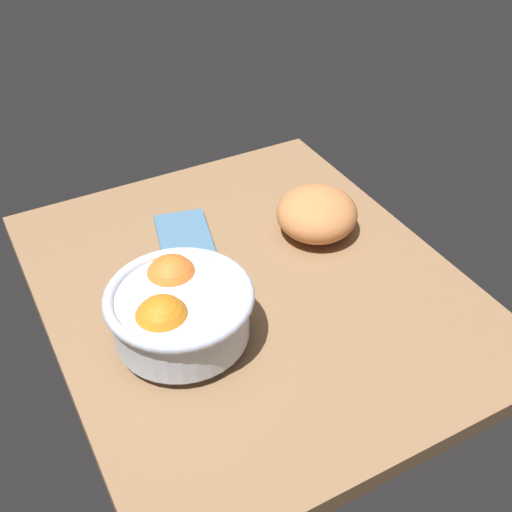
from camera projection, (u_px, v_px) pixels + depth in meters
ground_plane at (251, 290)px, 101.77cm from camera, size 74.01×62.45×3.00cm
fruit_bowl at (178, 310)px, 87.78cm from camera, size 20.63×20.63×10.58cm
bread_loaf at (317, 213)px, 108.85cm from camera, size 20.04×19.99×7.98cm
napkin_folded at (185, 239)px, 108.78cm from camera, size 17.01×12.22×1.11cm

